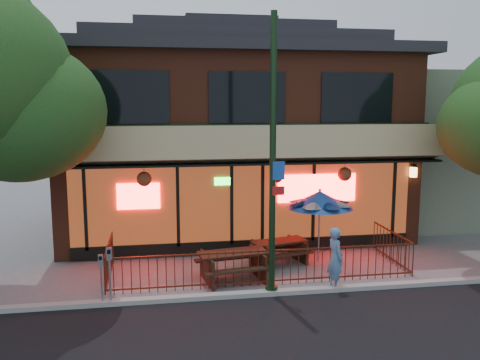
% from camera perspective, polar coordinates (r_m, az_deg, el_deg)
% --- Properties ---
extents(ground, '(80.00, 80.00, 0.00)m').
position_cam_1_polar(ground, '(13.73, 3.16, -12.00)').
color(ground, gray).
rests_on(ground, ground).
extents(curb, '(80.00, 0.25, 0.12)m').
position_cam_1_polar(curb, '(13.25, 3.64, -12.51)').
color(curb, '#999993').
rests_on(curb, ground).
extents(restaurant_building, '(12.96, 9.49, 8.05)m').
position_cam_1_polar(restaurant_building, '(19.85, -1.23, 6.61)').
color(restaurant_building, brown).
rests_on(restaurant_building, ground).
extents(neighbor_building, '(6.00, 7.00, 6.00)m').
position_cam_1_polar(neighbor_building, '(23.50, 20.88, 3.62)').
color(neighbor_building, slate).
rests_on(neighbor_building, ground).
extents(patio_fence, '(8.44, 2.62, 1.00)m').
position_cam_1_polar(patio_fence, '(13.98, 2.73, -8.87)').
color(patio_fence, '#4A1D0F').
rests_on(patio_fence, ground).
extents(street_light, '(0.43, 0.32, 7.00)m').
position_cam_1_polar(street_light, '(12.56, 3.69, 0.90)').
color(street_light, black).
rests_on(street_light, ground).
extents(picnic_table_left, '(2.08, 1.71, 0.80)m').
position_cam_1_polar(picnic_table_left, '(14.10, -0.79, -9.14)').
color(picnic_table_left, '#311B12').
rests_on(picnic_table_left, ground).
extents(picnic_table_right, '(1.92, 1.65, 0.71)m').
position_cam_1_polar(picnic_table_right, '(15.60, 4.46, -7.65)').
color(picnic_table_right, '#361F12').
rests_on(picnic_table_right, ground).
extents(patio_umbrella, '(2.00, 1.99, 2.28)m').
position_cam_1_polar(patio_umbrella, '(15.54, 8.94, -2.18)').
color(patio_umbrella, gray).
rests_on(patio_umbrella, ground).
extents(pedestrian, '(0.47, 0.65, 1.66)m').
position_cam_1_polar(pedestrian, '(13.60, 10.66, -8.65)').
color(pedestrian, '#557FAB').
rests_on(pedestrian, ground).
extents(parking_meter_near, '(0.15, 0.13, 1.42)m').
position_cam_1_polar(parking_meter_near, '(12.71, -14.44, -9.38)').
color(parking_meter_near, '#95989E').
rests_on(parking_meter_near, ground).
extents(parking_meter_far, '(0.13, 0.11, 1.27)m').
position_cam_1_polar(parking_meter_far, '(12.76, -15.33, -9.85)').
color(parking_meter_far, '#989CA0').
rests_on(parking_meter_far, ground).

